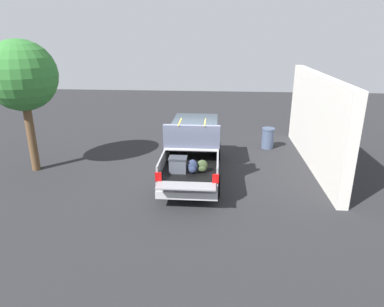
# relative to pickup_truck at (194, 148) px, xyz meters

# --- Properties ---
(ground_plane) EXTENTS (40.00, 40.00, 0.00)m
(ground_plane) POSITION_rel_pickup_truck_xyz_m (-0.37, -0.00, -0.98)
(ground_plane) COLOR #262628
(pickup_truck) EXTENTS (6.05, 2.06, 2.23)m
(pickup_truck) POSITION_rel_pickup_truck_xyz_m (0.00, 0.00, 0.00)
(pickup_truck) COLOR gray
(pickup_truck) RESTS_ON ground_plane
(building_facade) EXTENTS (8.04, 0.36, 3.69)m
(building_facade) POSITION_rel_pickup_truck_xyz_m (1.22, -4.84, 0.87)
(building_facade) COLOR silver
(building_facade) RESTS_ON ground_plane
(tree_background) EXTENTS (2.60, 2.60, 5.03)m
(tree_background) POSITION_rel_pickup_truck_xyz_m (-0.31, 6.34, 2.71)
(tree_background) COLOR brown
(tree_background) RESTS_ON ground_plane
(trash_can) EXTENTS (0.60, 0.60, 0.98)m
(trash_can) POSITION_rel_pickup_truck_xyz_m (3.19, -3.28, -0.48)
(trash_can) COLOR #3F4C66
(trash_can) RESTS_ON ground_plane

